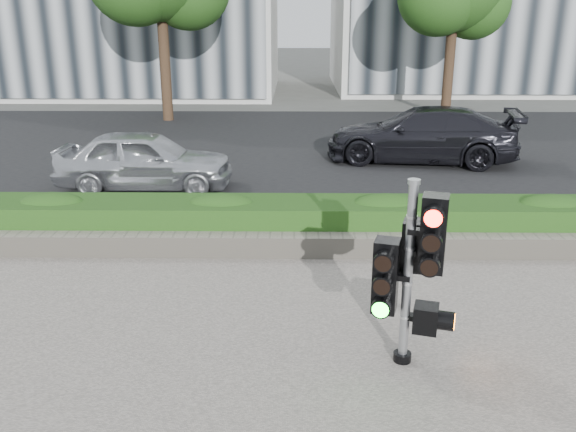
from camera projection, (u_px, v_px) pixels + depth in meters
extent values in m
plane|color=#51514C|center=(294.00, 314.00, 7.77)|extent=(120.00, 120.00, 0.00)
cube|color=black|center=(295.00, 147.00, 17.24)|extent=(60.00, 13.00, 0.02)
cube|color=gray|center=(294.00, 227.00, 10.73)|extent=(60.00, 0.25, 0.12)
cube|color=gray|center=(294.00, 245.00, 9.50)|extent=(12.00, 0.32, 0.34)
cube|color=#3E7122|center=(294.00, 221.00, 10.06)|extent=(12.00, 1.00, 0.68)
cylinder|color=black|center=(165.00, 62.00, 20.92)|extent=(0.36, 0.36, 4.03)
cylinder|color=black|center=(449.00, 66.00, 21.82)|extent=(0.36, 0.36, 3.58)
sphere|color=#1A3E11|center=(474.00, 2.00, 21.42)|extent=(2.56, 2.56, 2.56)
cylinder|color=black|center=(402.00, 357.00, 6.66)|extent=(0.20, 0.20, 0.10)
cylinder|color=gray|center=(408.00, 277.00, 6.35)|extent=(0.10, 0.10, 2.01)
cylinder|color=gray|center=(414.00, 182.00, 6.03)|extent=(0.13, 0.13, 0.05)
cube|color=#FF1107|center=(433.00, 234.00, 6.10)|extent=(0.31, 0.31, 0.80)
cube|color=#14E51E|center=(386.00, 276.00, 6.39)|extent=(0.31, 0.31, 0.80)
cube|color=black|center=(414.00, 245.00, 6.46)|extent=(0.31, 0.31, 0.55)
cube|color=orange|center=(426.00, 318.00, 6.47)|extent=(0.31, 0.31, 0.29)
imported|color=#B8BAC0|center=(145.00, 160.00, 13.01)|extent=(3.75, 1.55, 1.27)
imported|color=black|center=(421.00, 135.00, 15.39)|extent=(5.00, 2.69, 1.38)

